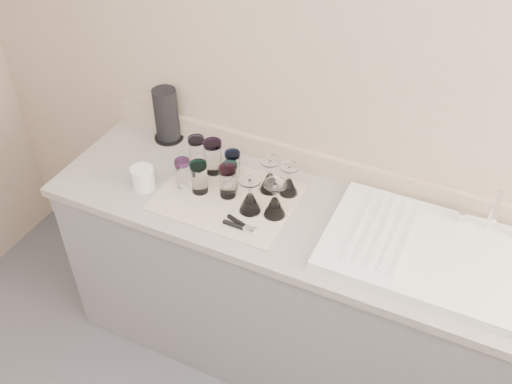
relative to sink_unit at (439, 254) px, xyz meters
The scene contains 18 objects.
room_envelope 1.47m from the sink_unit, 114.66° to the right, with size 3.54×3.50×2.52m.
counter_unit 0.72m from the sink_unit, behind, with size 2.06×0.62×0.90m.
sink_unit is the anchor object (origin of this frame).
dish_towel 0.85m from the sink_unit, behind, with size 0.55×0.42×0.01m, color silver.
tumbler_teal 1.07m from the sink_unit, behind, with size 0.07×0.07×0.14m.
tumbler_cyan 0.98m from the sink_unit, behind, with size 0.08×0.08×0.15m.
tumbler_purple 0.89m from the sink_unit, behind, with size 0.07×0.07×0.13m.
tumbler_magenta 1.05m from the sink_unit, behind, with size 0.06×0.06×0.13m.
tumbler_blue 0.97m from the sink_unit, behind, with size 0.07×0.07×0.14m.
tumbler_lavender 0.85m from the sink_unit, behind, with size 0.07×0.07×0.14m.
tumbler_extra 0.86m from the sink_unit, behind, with size 0.06×0.06×0.12m.
goblet_back_left 0.72m from the sink_unit, behind, with size 0.09×0.09×0.15m.
goblet_back_right 0.64m from the sink_unit, behind, with size 0.08×0.08×0.14m.
goblet_front_left 0.73m from the sink_unit, behind, with size 0.09×0.09×0.16m.
goblet_front_right 0.63m from the sink_unit, behind, with size 0.09×0.09×0.16m.
can_opener 0.73m from the sink_unit, 166.67° to the right, with size 0.15×0.06×0.02m.
white_mug 1.20m from the sink_unit, behind, with size 0.14×0.12×0.10m.
paper_towel_roll 1.32m from the sink_unit, 169.74° to the left, with size 0.14×0.14×0.25m.
Camera 1 is at (0.56, -0.37, 2.42)m, focal length 40.00 mm.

